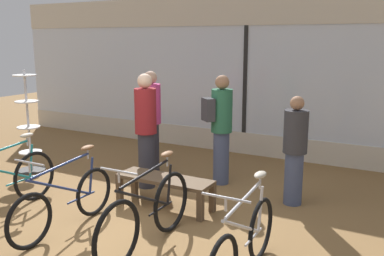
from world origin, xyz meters
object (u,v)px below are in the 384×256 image
at_px(accessory_rack, 29,130).
at_px(customer_mid_floor, 146,128).
at_px(bicycle_right, 147,214).
at_px(customer_by_window, 295,149).
at_px(customer_near_bench, 151,119).
at_px(bicycle_far_left, 4,184).
at_px(bicycle_far_right, 244,243).
at_px(display_bench, 165,183).
at_px(customer_near_rack, 221,126).
at_px(bicycle_left, 65,202).

height_order(accessory_rack, customer_mid_floor, accessory_rack).
distance_m(bicycle_right, customer_by_window, 2.40).
relative_size(accessory_rack, customer_near_bench, 1.01).
bearing_deg(bicycle_far_left, customer_mid_floor, 57.66).
height_order(bicycle_far_left, bicycle_far_right, bicycle_far_left).
xyz_separation_m(bicycle_far_left, customer_mid_floor, (1.13, 1.78, 0.57)).
bearing_deg(bicycle_right, display_bench, 113.02).
relative_size(display_bench, customer_near_rack, 0.79).
bearing_deg(bicycle_far_right, bicycle_right, 176.11).
xyz_separation_m(bicycle_left, customer_near_rack, (0.94, 2.51, 0.60)).
distance_m(customer_by_window, customer_mid_floor, 2.30).
distance_m(bicycle_far_left, customer_near_rack, 3.30).
distance_m(bicycle_far_left, customer_mid_floor, 2.18).
bearing_deg(bicycle_left, bicycle_far_left, 179.72).
distance_m(accessory_rack, customer_mid_floor, 2.35).
relative_size(bicycle_far_right, accessory_rack, 0.92).
bearing_deg(bicycle_far_right, customer_mid_floor, 143.34).
relative_size(bicycle_right, customer_mid_floor, 0.99).
distance_m(bicycle_right, customer_near_bench, 2.95).
bearing_deg(customer_near_bench, customer_by_window, -7.01).
xyz_separation_m(accessory_rack, customer_by_window, (4.57, 0.72, 0.07)).
relative_size(bicycle_right, customer_by_window, 1.15).
distance_m(bicycle_left, customer_near_rack, 2.74).
distance_m(bicycle_right, customer_near_rack, 2.49).
height_order(bicycle_far_left, display_bench, bicycle_far_left).
bearing_deg(customer_by_window, bicycle_left, -135.44).
relative_size(bicycle_far_right, customer_near_bench, 0.93).
xyz_separation_m(bicycle_right, customer_near_rack, (-0.22, 2.41, 0.56)).
bearing_deg(customer_near_rack, customer_near_bench, 179.00).
bearing_deg(customer_near_rack, customer_mid_floor, -142.84).
distance_m(bicycle_far_right, customer_near_rack, 2.93).
relative_size(display_bench, customer_mid_floor, 0.77).
bearing_deg(bicycle_far_left, customer_near_rack, 50.25).
bearing_deg(bicycle_far_right, bicycle_left, -179.70).
distance_m(bicycle_far_right, display_bench, 2.06).
bearing_deg(display_bench, customer_mid_floor, 140.79).
xyz_separation_m(bicycle_far_left, bicycle_left, (1.14, -0.01, -0.03)).
relative_size(bicycle_left, display_bench, 1.24).
relative_size(bicycle_far_left, bicycle_far_right, 1.07).
relative_size(customer_near_rack, customer_by_window, 1.14).
distance_m(bicycle_far_right, customer_near_bench, 3.79).
xyz_separation_m(customer_near_rack, customer_mid_floor, (-0.96, -0.72, 0.00)).
relative_size(bicycle_far_left, customer_near_rack, 1.01).
distance_m(display_bench, customer_near_bench, 1.82).
height_order(bicycle_far_right, customer_near_rack, customer_near_rack).
relative_size(bicycle_right, display_bench, 1.29).
relative_size(bicycle_far_right, display_bench, 1.20).
bearing_deg(customer_near_bench, bicycle_far_right, -42.16).
xyz_separation_m(accessory_rack, customer_mid_floor, (2.32, 0.29, 0.22)).
xyz_separation_m(bicycle_left, accessory_rack, (-2.33, 1.49, 0.38)).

